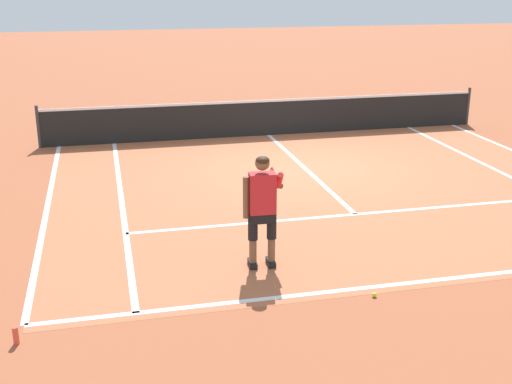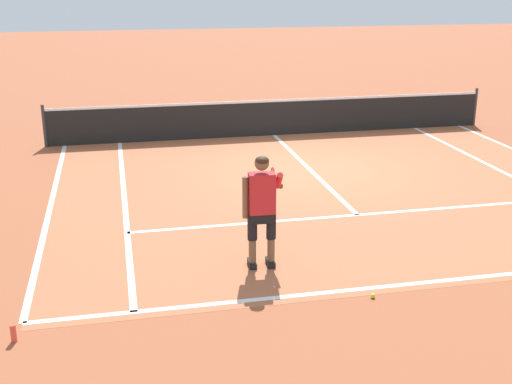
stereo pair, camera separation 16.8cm
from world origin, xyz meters
name	(u,v)px [view 2 (the right image)]	position (x,y,z in m)	size (l,w,h in m)	color
ground_plane	(308,168)	(0.00, 0.00, 0.00)	(80.00, 80.00, 0.00)	#9E5133
court_inner_surface	(327,186)	(0.00, -1.33, 0.00)	(10.98, 9.62, 0.00)	#B2603D
line_baseline	(428,282)	(0.00, -5.95, 0.00)	(10.98, 0.10, 0.01)	white
line_service	(357,215)	(0.00, -3.12, 0.00)	(8.23, 0.10, 0.01)	white
line_centre_service	(307,167)	(0.00, 0.08, 0.00)	(0.10, 6.40, 0.01)	white
line_singles_left	(124,199)	(-4.12, -1.33, 0.00)	(0.10, 9.22, 0.01)	white
line_singles_right	(506,173)	(4.12, -1.33, 0.00)	(0.10, 9.22, 0.01)	white
line_doubles_left	(51,204)	(-5.49, -1.33, 0.00)	(0.10, 9.22, 0.01)	white
tennis_net	(274,117)	(0.00, 3.28, 0.50)	(11.96, 0.08, 1.07)	#333338
tennis_player	(262,204)	(-2.18, -4.91, 0.99)	(0.67, 1.10, 1.71)	black
tennis_ball_near_feet	(373,296)	(-0.94, -6.23, 0.03)	(0.07, 0.07, 0.07)	#CCE02D
water_bottle	(13,333)	(-5.53, -6.37, 0.11)	(0.07, 0.07, 0.22)	#E04C38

